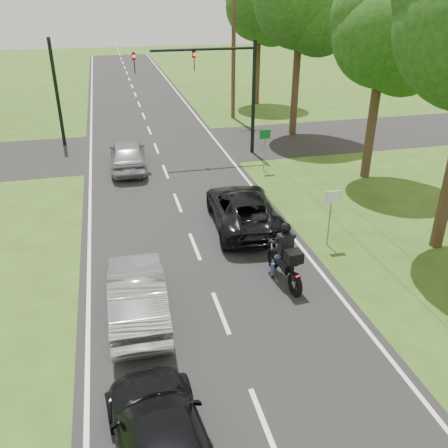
{
  "coord_description": "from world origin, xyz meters",
  "views": [
    {
      "loc": [
        -2.56,
        -10.75,
        8.38
      ],
      "look_at": [
        0.84,
        3.0,
        1.3
      ],
      "focal_mm": 38.0,
      "sensor_mm": 36.0,
      "label": 1
    }
  ],
  "objects": [
    {
      "name": "sign_green",
      "position": [
        4.9,
        10.98,
        1.6
      ],
      "size": [
        0.55,
        0.07,
        2.12
      ],
      "color": "slate",
      "rests_on": "ground"
    },
    {
      "name": "motorcycle_rider",
      "position": [
        2.34,
        1.08,
        0.81
      ],
      "size": [
        0.69,
        2.4,
        2.06
      ],
      "rotation": [
        0.0,
        0.0,
        0.08
      ],
      "color": "black",
      "rests_on": "ground"
    },
    {
      "name": "tree_row_d",
      "position": [
        9.1,
        16.76,
        7.43
      ],
      "size": [
        5.76,
        5.58,
        10.45
      ],
      "color": "#332316",
      "rests_on": "ground"
    },
    {
      "name": "silver_sedan",
      "position": [
        -2.28,
        0.45,
        0.73
      ],
      "size": [
        1.63,
        4.42,
        1.44
      ],
      "primitive_type": "imported",
      "rotation": [
        0.0,
        0.0,
        3.12
      ],
      "color": "#A0A1A5",
      "rests_on": "road"
    },
    {
      "name": "cross_road",
      "position": [
        0.0,
        16.0,
        0.01
      ],
      "size": [
        60.0,
        7.0,
        0.01
      ],
      "primitive_type": "cube",
      "color": "black",
      "rests_on": "ground"
    },
    {
      "name": "tree_row_c",
      "position": [
        9.75,
        8.8,
        6.23
      ],
      "size": [
        4.8,
        4.65,
        8.76
      ],
      "color": "#332316",
      "rests_on": "ground"
    },
    {
      "name": "tree_row_e",
      "position": [
        9.48,
        25.78,
        6.83
      ],
      "size": [
        5.28,
        5.12,
        9.61
      ],
      "color": "#332316",
      "rests_on": "ground"
    },
    {
      "name": "traffic_signal",
      "position": [
        3.34,
        14.0,
        4.14
      ],
      "size": [
        6.38,
        0.44,
        6.0
      ],
      "color": "black",
      "rests_on": "ground"
    },
    {
      "name": "road",
      "position": [
        0.0,
        10.0,
        0.01
      ],
      "size": [
        8.0,
        100.0,
        0.01
      ],
      "primitive_type": "cube",
      "color": "black",
      "rests_on": "ground"
    },
    {
      "name": "dark_suv",
      "position": [
        2.16,
        5.26,
        0.72
      ],
      "size": [
        2.7,
        5.26,
        1.42
      ],
      "primitive_type": "imported",
      "rotation": [
        0.0,
        0.0,
        3.07
      ],
      "color": "black",
      "rests_on": "road"
    },
    {
      "name": "sign_white",
      "position": [
        4.7,
        2.98,
        1.6
      ],
      "size": [
        0.55,
        0.07,
        2.12
      ],
      "color": "slate",
      "rests_on": "ground"
    },
    {
      "name": "dark_car_behind",
      "position": [
        -2.2,
        -4.49,
        0.66
      ],
      "size": [
        2.28,
        4.66,
        1.31
      ],
      "primitive_type": "imported",
      "rotation": [
        0.0,
        0.0,
        3.25
      ],
      "color": "black",
      "rests_on": "road"
    },
    {
      "name": "ground",
      "position": [
        0.0,
        0.0,
        0.0
      ],
      "size": [
        140.0,
        140.0,
        0.0
      ],
      "primitive_type": "plane",
      "color": "#324B15",
      "rests_on": "ground"
    },
    {
      "name": "utility_pole_far",
      "position": [
        6.2,
        22.0,
        5.08
      ],
      "size": [
        1.6,
        0.28,
        10.0
      ],
      "color": "#4F3824",
      "rests_on": "ground"
    },
    {
      "name": "silver_suv",
      "position": [
        -1.76,
        12.9,
        0.77
      ],
      "size": [
        1.96,
        4.53,
        1.52
      ],
      "primitive_type": "imported",
      "rotation": [
        0.0,
        0.0,
        3.11
      ],
      "color": "#A4A6AC",
      "rests_on": "road"
    },
    {
      "name": "signal_pole_far",
      "position": [
        -5.2,
        18.0,
        3.0
      ],
      "size": [
        0.2,
        0.2,
        6.0
      ],
      "primitive_type": "cylinder",
      "color": "black",
      "rests_on": "ground"
    }
  ]
}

